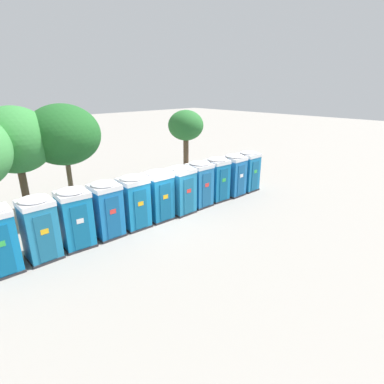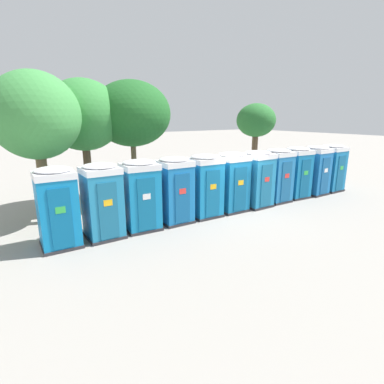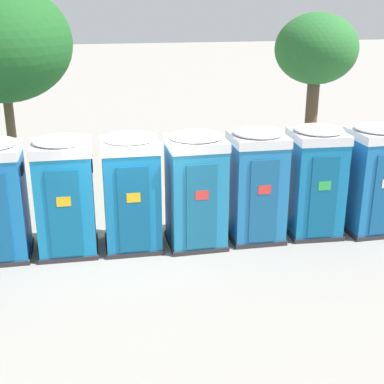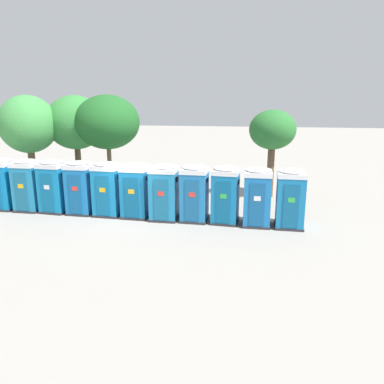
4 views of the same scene
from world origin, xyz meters
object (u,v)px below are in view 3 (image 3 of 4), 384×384
(street_tree_3, at_px, (316,51))
(portapotty_9, at_px, (373,178))
(portapotty_8, at_px, (315,180))
(portapotty_6, at_px, (196,189))
(portapotty_7, at_px, (256,184))
(portapotty_4, at_px, (65,195))
(street_tree_0, at_px, (1,44))
(portapotty_5, at_px, (131,191))

(street_tree_3, bearing_deg, portapotty_9, -98.09)
(portapotty_8, distance_m, street_tree_3, 5.90)
(street_tree_3, bearing_deg, portapotty_6, -134.34)
(portapotty_7, relative_size, portapotty_8, 1.00)
(street_tree_3, bearing_deg, portapotty_4, -147.97)
(street_tree_0, xyz_separation_m, street_tree_3, (9.00, 0.97, -0.43))
(portapotty_6, distance_m, street_tree_0, 6.41)
(portapotty_6, relative_size, street_tree_0, 0.45)
(portapotty_5, distance_m, portapotty_6, 1.38)
(portapotty_5, bearing_deg, portapotty_9, -2.94)
(portapotty_5, relative_size, portapotty_7, 1.00)
(portapotty_6, height_order, portapotty_9, same)
(portapotty_5, height_order, street_tree_0, street_tree_0)
(portapotty_6, height_order, portapotty_7, same)
(portapotty_8, relative_size, street_tree_3, 0.53)
(street_tree_3, bearing_deg, portapotty_5, -142.26)
(portapotty_9, relative_size, street_tree_3, 0.53)
(portapotty_7, height_order, portapotty_8, same)
(portapotty_4, relative_size, portapotty_8, 1.00)
(portapotty_4, xyz_separation_m, portapotty_7, (4.14, -0.17, 0.00))
(portapotty_4, bearing_deg, portapotty_9, -2.89)
(portapotty_4, relative_size, portapotty_6, 1.00)
(street_tree_3, bearing_deg, portapotty_7, -125.20)
(portapotty_7, relative_size, portapotty_9, 1.00)
(street_tree_0, bearing_deg, street_tree_3, 6.14)
(street_tree_0, bearing_deg, portapotty_7, -35.72)
(portapotty_8, bearing_deg, street_tree_0, 149.89)
(portapotty_8, bearing_deg, portapotty_4, 177.89)
(portapotty_8, height_order, street_tree_0, street_tree_0)
(portapotty_5, distance_m, portapotty_7, 2.76)
(portapotty_5, bearing_deg, street_tree_3, 37.74)
(portapotty_4, height_order, street_tree_3, street_tree_3)
(street_tree_3, bearing_deg, street_tree_0, -173.86)
(portapotty_8, xyz_separation_m, portapotty_9, (1.38, -0.14, -0.00))
(portapotty_8, relative_size, portapotty_9, 1.00)
(portapotty_5, bearing_deg, street_tree_0, 125.56)
(portapotty_9, height_order, street_tree_3, street_tree_3)
(portapotty_7, xyz_separation_m, street_tree_0, (-5.52, 3.97, 2.81))
(portapotty_4, xyz_separation_m, portapotty_9, (6.89, -0.35, 0.00))
(portapotty_9, bearing_deg, street_tree_3, 81.91)
(portapotty_5, relative_size, street_tree_0, 0.45)
(portapotty_4, distance_m, portapotty_8, 5.52)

